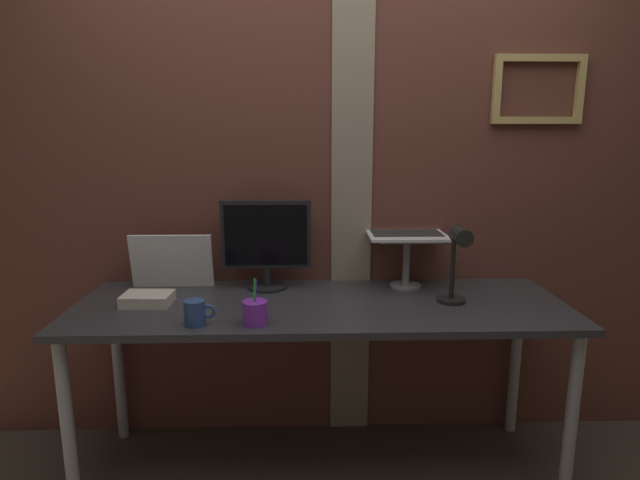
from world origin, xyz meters
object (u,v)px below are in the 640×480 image
at_px(desk_lamp, 457,257).
at_px(coffee_mug, 195,313).
at_px(laptop, 404,221).
at_px(whiteboard_panel, 172,261).
at_px(pen_cup, 255,312).
at_px(monitor, 266,239).

xyz_separation_m(desk_lamp, coffee_mug, (-1.03, -0.19, -0.16)).
distance_m(laptop, desk_lamp, 0.40).
bearing_deg(coffee_mug, whiteboard_panel, 112.55).
bearing_deg(laptop, whiteboard_panel, -176.88).
relative_size(whiteboard_panel, pen_cup, 2.07).
bearing_deg(whiteboard_panel, desk_lamp, -13.53).
relative_size(laptop, pen_cup, 1.97).
height_order(laptop, whiteboard_panel, laptop).
distance_m(laptop, coffee_mug, 1.06).
bearing_deg(desk_lamp, monitor, 160.96).
relative_size(laptop, coffee_mug, 3.00).
xyz_separation_m(laptop, coffee_mug, (-0.88, -0.54, -0.25)).
height_order(monitor, desk_lamp, monitor).
distance_m(monitor, laptop, 0.65).
distance_m(monitor, desk_lamp, 0.84).
xyz_separation_m(desk_lamp, pen_cup, (-0.81, -0.19, -0.16)).
bearing_deg(pen_cup, whiteboard_panel, 131.22).
bearing_deg(pen_cup, monitor, 88.36).
xyz_separation_m(pen_cup, coffee_mug, (-0.22, 0.00, 0.00)).
height_order(pen_cup, coffee_mug, pen_cup).
xyz_separation_m(whiteboard_panel, desk_lamp, (1.23, -0.30, 0.08)).
distance_m(laptop, whiteboard_panel, 1.09).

